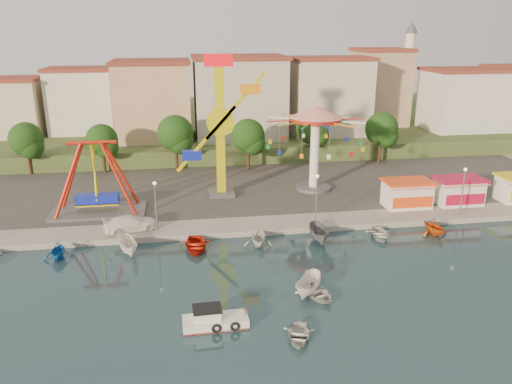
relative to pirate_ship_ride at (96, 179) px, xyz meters
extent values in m
plane|color=#122833|center=(14.54, -19.75, -4.39)|extent=(200.00, 200.00, 0.00)
cube|color=#9E998E|center=(14.54, 42.25, -4.09)|extent=(200.00, 100.00, 0.60)
cube|color=#4C4944|center=(14.54, 10.25, -3.79)|extent=(90.00, 28.00, 0.01)
cube|color=#384C26|center=(14.54, 47.25, -2.89)|extent=(200.00, 60.00, 3.00)
cube|color=#59595E|center=(0.00, 0.00, -3.64)|extent=(10.00, 5.00, 0.30)
cube|color=#1525BD|center=(0.00, 0.00, -2.19)|extent=(4.50, 1.40, 1.00)
cylinder|color=#B81F0E|center=(0.00, 0.00, 4.01)|extent=(5.00, 0.40, 0.40)
cube|color=#59595E|center=(13.79, 4.00, -3.54)|extent=(3.00, 3.00, 0.50)
cube|color=yellow|center=(13.79, 4.00, 3.71)|extent=(1.00, 1.00, 15.00)
cube|color=red|center=(13.79, 4.00, 12.01)|extent=(3.20, 0.50, 1.40)
cylinder|color=yellow|center=(13.79, 3.20, 5.21)|extent=(3.20, 0.50, 3.20)
cube|color=yellow|center=(15.49, 3.00, 7.04)|extent=(7.05, 0.35, 7.57)
cube|color=orange|center=(17.19, 3.00, 8.87)|extent=(2.20, 1.20, 1.00)
cylinder|color=#59595E|center=(25.35, 4.54, -3.59)|extent=(4.40, 4.40, 0.40)
cylinder|color=white|center=(25.35, 4.54, 0.71)|extent=(1.10, 1.10, 9.00)
cylinder|color=#B81F0E|center=(25.35, 4.54, 5.01)|extent=(6.00, 6.00, 0.50)
cone|color=red|center=(25.35, 4.54, 5.91)|extent=(6.40, 6.40, 1.40)
cube|color=white|center=(34.03, -3.25, -2.39)|extent=(5.00, 3.00, 2.80)
cube|color=#EE4515|center=(34.03, -3.25, -0.84)|extent=(5.40, 3.40, 0.25)
cube|color=red|center=(34.03, -4.95, -1.19)|extent=(5.00, 0.77, 0.43)
cube|color=white|center=(40.26, -3.25, -2.39)|extent=(5.00, 3.00, 2.80)
cube|color=#B10E30|center=(40.26, -3.25, -0.84)|extent=(5.40, 3.40, 0.25)
cube|color=red|center=(40.26, -4.95, -1.19)|extent=(5.00, 0.77, 0.43)
cylinder|color=#59595E|center=(6.54, -6.75, -1.29)|extent=(0.14, 0.14, 5.00)
cylinder|color=#59595E|center=(22.54, -6.75, -1.29)|extent=(0.14, 0.14, 5.00)
cylinder|color=#59595E|center=(38.54, -6.75, -1.29)|extent=(0.14, 0.14, 5.00)
cylinder|color=#382314|center=(-11.46, 17.22, -2.00)|extent=(0.44, 0.44, 3.60)
sphere|color=black|center=(-11.46, 17.22, 1.10)|extent=(4.60, 4.60, 4.60)
cylinder|color=#382314|center=(-1.46, 16.49, -2.09)|extent=(0.44, 0.44, 3.40)
sphere|color=black|center=(-1.46, 16.49, 0.83)|extent=(4.35, 4.35, 4.35)
cylinder|color=#382314|center=(8.54, 16.06, -1.83)|extent=(0.44, 0.44, 3.92)
sphere|color=black|center=(8.54, 16.06, 1.54)|extent=(5.02, 5.02, 5.02)
cylinder|color=#382314|center=(18.54, 14.61, -1.96)|extent=(0.44, 0.44, 3.66)
sphere|color=black|center=(18.54, 14.61, 1.18)|extent=(4.68, 4.68, 4.68)
cylinder|color=#382314|center=(28.54, 17.60, -1.89)|extent=(0.44, 0.44, 3.80)
sphere|color=black|center=(28.54, 17.60, 1.37)|extent=(4.86, 4.86, 4.86)
cylinder|color=#382314|center=(38.54, 15.78, -1.91)|extent=(0.44, 0.44, 3.77)
sphere|color=black|center=(38.54, 15.78, 1.33)|extent=(4.83, 4.83, 4.83)
cube|color=silver|center=(-6.79, 31.63, 2.92)|extent=(12.33, 9.01, 8.63)
cube|color=tan|center=(6.36, 32.21, 4.22)|extent=(11.95, 9.28, 11.23)
cube|color=beige|center=(20.15, 29.05, 3.20)|extent=(12.59, 10.50, 9.20)
cube|color=beige|center=(33.61, 32.45, 3.22)|extent=(10.75, 9.23, 9.24)
cube|color=tan|center=(46.91, 30.58, 4.21)|extent=(12.77, 10.96, 11.21)
cube|color=silver|center=(58.69, 29.02, 4.78)|extent=(8.23, 8.98, 12.36)
cube|color=beige|center=(70.57, 33.95, 2.99)|extent=(11.59, 10.93, 8.76)
cylinder|color=silver|center=(50.54, 34.25, 6.61)|extent=(1.80, 1.80, 16.00)
cylinder|color=#59595E|center=(50.54, 34.25, 11.61)|extent=(2.80, 2.80, 0.30)
cone|color=#59595E|center=(50.54, 34.25, 15.61)|extent=(2.20, 2.20, 2.00)
cube|color=white|center=(10.97, -22.94, -4.12)|extent=(4.57, 1.86, 0.81)
cube|color=#B81F0E|center=(10.97, -22.94, -4.32)|extent=(4.57, 1.86, 0.14)
cube|color=white|center=(10.43, -22.85, -3.45)|extent=(1.85, 1.41, 0.81)
cube|color=black|center=(10.43, -22.85, -2.99)|extent=(2.04, 1.60, 0.11)
torus|color=black|center=(10.97, -23.85, -3.99)|extent=(0.69, 0.20, 0.69)
torus|color=black|center=(12.24, -23.80, -3.99)|extent=(0.69, 0.20, 0.69)
imported|color=silver|center=(19.01, -20.14, -4.03)|extent=(3.65, 4.18, 0.72)
imported|color=silver|center=(16.33, -25.32, -4.08)|extent=(2.88, 3.48, 0.63)
imported|color=white|center=(18.46, -19.70, -3.64)|extent=(3.37, 4.10, 1.52)
imported|color=white|center=(3.91, -5.75, -3.03)|extent=(5.66, 3.59, 1.53)
imported|color=#135DAD|center=(-2.20, -9.95, -3.63)|extent=(2.58, 2.97, 1.54)
imported|color=white|center=(4.00, -9.95, -3.65)|extent=(2.42, 4.11, 1.49)
imported|color=red|center=(10.13, -9.95, -3.96)|extent=(3.03, 4.23, 0.88)
imported|color=silver|center=(16.05, -9.95, -3.57)|extent=(3.01, 3.39, 1.65)
imported|color=slate|center=(22.02, -9.95, -3.59)|extent=(1.71, 4.20, 1.60)
imported|color=silver|center=(28.27, -9.95, -4.03)|extent=(3.06, 3.88, 0.73)
imported|color=#D75613|center=(33.95, -9.95, -3.56)|extent=(3.30, 3.64, 1.66)
camera|label=1|loc=(9.15, -53.08, 15.32)|focal=35.00mm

